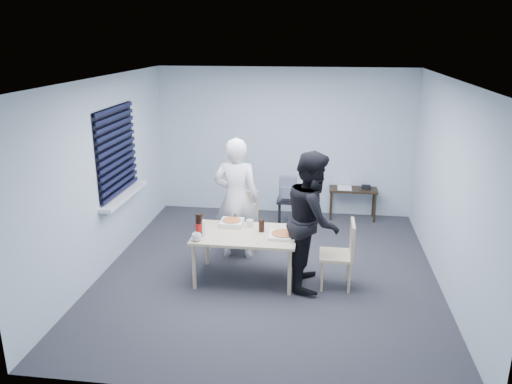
# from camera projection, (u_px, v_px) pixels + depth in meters

# --- Properties ---
(room) EXTENTS (5.00, 5.00, 5.00)m
(room) POSITION_uv_depth(u_px,v_px,m) (119.00, 158.00, 7.09)
(room) COLOR #2D2C31
(room) RESTS_ON ground
(dining_table) EXTENTS (1.33, 0.85, 0.65)m
(dining_table) POSITION_uv_depth(u_px,v_px,m) (245.00, 238.00, 6.51)
(dining_table) COLOR beige
(dining_table) RESTS_ON ground
(chair_far) EXTENTS (0.42, 0.42, 0.89)m
(chair_far) POSITION_uv_depth(u_px,v_px,m) (243.00, 216.00, 7.48)
(chair_far) COLOR beige
(chair_far) RESTS_ON ground
(chair_right) EXTENTS (0.42, 0.42, 0.89)m
(chair_right) POSITION_uv_depth(u_px,v_px,m) (343.00, 250.00, 6.32)
(chair_right) COLOR beige
(chair_right) RESTS_ON ground
(person_white) EXTENTS (0.65, 0.42, 1.77)m
(person_white) POSITION_uv_depth(u_px,v_px,m) (236.00, 199.00, 7.11)
(person_white) COLOR silver
(person_white) RESTS_ON ground
(person_black) EXTENTS (0.47, 0.86, 1.77)m
(person_black) POSITION_uv_depth(u_px,v_px,m) (313.00, 220.00, 6.30)
(person_black) COLOR black
(person_black) RESTS_ON ground
(side_table) EXTENTS (0.83, 0.37, 0.55)m
(side_table) POSITION_uv_depth(u_px,v_px,m) (353.00, 193.00, 8.73)
(side_table) COLOR black
(side_table) RESTS_ON ground
(stool) EXTENTS (0.35, 0.35, 0.48)m
(stool) POSITION_uv_depth(u_px,v_px,m) (287.00, 206.00, 8.38)
(stool) COLOR black
(stool) RESTS_ON ground
(backpack) EXTENTS (0.28, 0.21, 0.40)m
(backpack) POSITION_uv_depth(u_px,v_px,m) (288.00, 189.00, 8.28)
(backpack) COLOR slate
(backpack) RESTS_ON stool
(pizza_box_a) EXTENTS (0.30, 0.30, 0.07)m
(pizza_box_a) POSITION_uv_depth(u_px,v_px,m) (232.00, 222.00, 6.76)
(pizza_box_a) COLOR silver
(pizza_box_a) RESTS_ON dining_table
(pizza_box_b) EXTENTS (0.35, 0.35, 0.05)m
(pizza_box_b) POSITION_uv_depth(u_px,v_px,m) (283.00, 235.00, 6.38)
(pizza_box_b) COLOR silver
(pizza_box_b) RESTS_ON dining_table
(mug_a) EXTENTS (0.17, 0.17, 0.10)m
(mug_a) POSITION_uv_depth(u_px,v_px,m) (197.00, 237.00, 6.24)
(mug_a) COLOR white
(mug_a) RESTS_ON dining_table
(mug_b) EXTENTS (0.10, 0.10, 0.09)m
(mug_b) POSITION_uv_depth(u_px,v_px,m) (250.00, 223.00, 6.71)
(mug_b) COLOR white
(mug_b) RESTS_ON dining_table
(cola_glass) EXTENTS (0.09, 0.09, 0.17)m
(cola_glass) POSITION_uv_depth(u_px,v_px,m) (262.00, 226.00, 6.52)
(cola_glass) COLOR black
(cola_glass) RESTS_ON dining_table
(soda_bottle) EXTENTS (0.10, 0.10, 0.31)m
(soda_bottle) POSITION_uv_depth(u_px,v_px,m) (199.00, 226.00, 6.35)
(soda_bottle) COLOR black
(soda_bottle) RESTS_ON dining_table
(plastic_cups) EXTENTS (0.11, 0.11, 0.21)m
(plastic_cups) POSITION_uv_depth(u_px,v_px,m) (202.00, 228.00, 6.38)
(plastic_cups) COLOR silver
(plastic_cups) RESTS_ON dining_table
(rubber_band) EXTENTS (0.06, 0.06, 0.00)m
(rubber_band) POSITION_uv_depth(u_px,v_px,m) (258.00, 244.00, 6.16)
(rubber_band) COLOR red
(rubber_band) RESTS_ON dining_table
(papers) EXTENTS (0.34, 0.39, 0.01)m
(papers) POSITION_uv_depth(u_px,v_px,m) (345.00, 188.00, 8.74)
(papers) COLOR white
(papers) RESTS_ON side_table
(black_box) EXTENTS (0.16, 0.12, 0.06)m
(black_box) POSITION_uv_depth(u_px,v_px,m) (366.00, 187.00, 8.68)
(black_box) COLOR black
(black_box) RESTS_ON side_table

